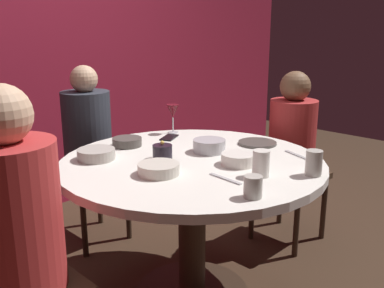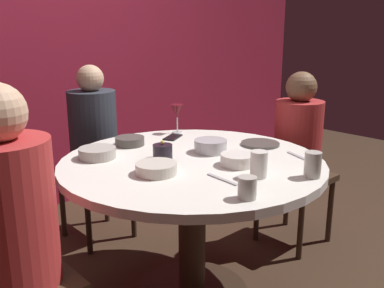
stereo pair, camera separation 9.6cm
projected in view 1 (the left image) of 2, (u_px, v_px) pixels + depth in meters
back_wall at (24, 39)px, 3.14m from camera, size 6.00×0.10×2.60m
dining_table at (192, 191)px, 2.18m from camera, size 1.29×1.29×0.76m
seated_diner_left at (13, 217)px, 1.52m from camera, size 0.40×0.40×1.22m
seated_diner_back at (88, 136)px, 2.78m from camera, size 0.40×0.40×1.16m
seated_diner_right at (292, 138)px, 2.78m from camera, size 0.40×0.40×1.13m
candle_holder at (162, 152)px, 2.14m from camera, size 0.10×0.10×0.09m
wine_glass at (173, 112)px, 2.64m from camera, size 0.08×0.08×0.18m
dinner_plate at (257, 143)px, 2.42m from camera, size 0.21×0.21×0.01m
cell_phone at (169, 138)px, 2.55m from camera, size 0.16×0.13×0.01m
bowl_serving_large at (209, 146)px, 2.26m from camera, size 0.17×0.17×0.07m
bowl_salad_center at (159, 169)px, 1.92m from camera, size 0.19×0.19×0.05m
bowl_small_white at (127, 142)px, 2.38m from camera, size 0.16×0.16×0.05m
bowl_sauce_side at (96, 154)px, 2.14m from camera, size 0.18×0.18×0.05m
bowl_rice_portion at (239, 159)px, 2.05m from camera, size 0.16×0.16×0.05m
cup_near_candle at (314, 163)px, 1.90m from camera, size 0.07×0.07×0.11m
cup_by_left_diner at (253, 187)px, 1.66m from camera, size 0.07×0.07×0.09m
cup_by_right_diner at (261, 163)px, 1.89m from camera, size 0.07×0.07×0.12m
fork_near_plate at (297, 155)px, 2.20m from camera, size 0.08×0.17×0.01m
knife_near_plate at (225, 179)px, 1.86m from camera, size 0.03×0.18×0.01m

